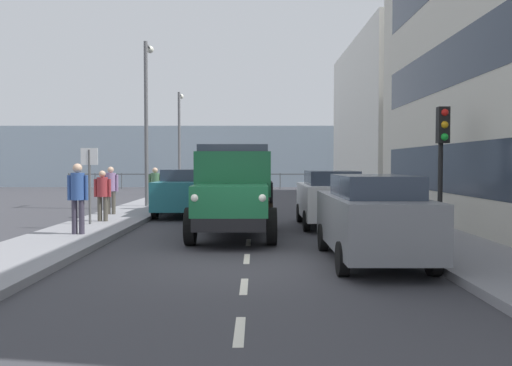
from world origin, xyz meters
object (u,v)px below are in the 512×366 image
object	(u,v)px
car_grey_kerbside_near	(372,217)
traffic_light_near	(442,142)
car_white_kerbside_1	(330,198)
pedestrian_couple_a	(155,185)
pedestrian_strolling	(78,192)
street_sign	(89,172)
lamp_post_promenade	(147,109)
truck_vintage_green	(233,193)
pedestrian_by_lamp	(111,186)
pedestrian_in_dark_coat	(102,192)
lamp_post_far	(180,133)
car_teal_oppositeside_0	(185,191)

from	to	relation	value
car_grey_kerbside_near	traffic_light_near	bearing A→B (deg)	-129.83
car_white_kerbside_1	car_grey_kerbside_near	bearing A→B (deg)	90.00
pedestrian_couple_a	traffic_light_near	size ratio (longest dim) A/B	0.51
pedestrian_strolling	street_sign	xyz separation A→B (m)	(0.40, -2.20, 0.47)
car_white_kerbside_1	pedestrian_couple_a	world-z (taller)	pedestrian_couple_a
lamp_post_promenade	traffic_light_near	bearing A→B (deg)	135.50
truck_vintage_green	pedestrian_by_lamp	world-z (taller)	truck_vintage_green
truck_vintage_green	traffic_light_near	size ratio (longest dim) A/B	1.76
truck_vintage_green	pedestrian_by_lamp	distance (m)	6.61
pedestrian_in_dark_coat	truck_vintage_green	bearing A→B (deg)	148.83
car_grey_kerbside_near	pedestrian_strolling	distance (m)	7.44
pedestrian_couple_a	street_sign	size ratio (longest dim) A/B	0.72
pedestrian_in_dark_coat	lamp_post_far	size ratio (longest dim) A/B	0.25
car_grey_kerbside_near	pedestrian_by_lamp	world-z (taller)	pedestrian_by_lamp
pedestrian_couple_a	pedestrian_by_lamp	bearing A→B (deg)	60.72
car_white_kerbside_1	lamp_post_far	xyz separation A→B (m)	(7.04, -16.52, 2.96)
truck_vintage_green	car_white_kerbside_1	world-z (taller)	truck_vintage_green
car_teal_oppositeside_0	pedestrian_by_lamp	world-z (taller)	pedestrian_by_lamp
pedestrian_by_lamp	car_white_kerbside_1	bearing A→B (deg)	162.13
pedestrian_by_lamp	lamp_post_far	size ratio (longest dim) A/B	0.27
pedestrian_in_dark_coat	lamp_post_promenade	bearing A→B (deg)	-91.49
pedestrian_strolling	lamp_post_promenade	size ratio (longest dim) A/B	0.26
pedestrian_strolling	traffic_light_near	xyz separation A→B (m)	(-9.17, 0.15, 1.26)
pedestrian_couple_a	lamp_post_far	size ratio (longest dim) A/B	0.26
car_grey_kerbside_near	lamp_post_promenade	size ratio (longest dim) A/B	0.62
truck_vintage_green	street_sign	xyz separation A→B (m)	(4.32, -1.75, 0.50)
truck_vintage_green	pedestrian_in_dark_coat	size ratio (longest dim) A/B	3.59
pedestrian_strolling	lamp_post_promenade	xyz separation A→B (m)	(0.09, -8.95, 3.01)
lamp_post_far	street_sign	xyz separation A→B (m)	(0.17, 17.17, -2.17)
street_sign	pedestrian_by_lamp	bearing A→B (deg)	-85.92
truck_vintage_green	pedestrian_strolling	distance (m)	3.95
truck_vintage_green	pedestrian_couple_a	xyz separation A→B (m)	(3.37, -6.88, -0.07)
truck_vintage_green	pedestrian_strolling	xyz separation A→B (m)	(3.93, 0.45, 0.03)
car_grey_kerbside_near	pedestrian_couple_a	world-z (taller)	pedestrian_couple_a
car_grey_kerbside_near	pedestrian_couple_a	xyz separation A→B (m)	(6.25, -10.32, 0.21)
truck_vintage_green	lamp_post_far	distance (m)	19.56
pedestrian_by_lamp	lamp_post_promenade	size ratio (longest dim) A/B	0.24
car_grey_kerbside_near	car_teal_oppositeside_0	world-z (taller)	same
pedestrian_couple_a	lamp_post_far	xyz separation A→B (m)	(0.78, -12.04, 2.74)
traffic_light_near	lamp_post_promenade	bearing A→B (deg)	-44.50
pedestrian_couple_a	lamp_post_far	distance (m)	12.38
pedestrian_by_lamp	street_sign	distance (m)	3.10
pedestrian_strolling	traffic_light_near	world-z (taller)	traffic_light_near
car_teal_oppositeside_0	pedestrian_strolling	bearing A→B (deg)	73.54
pedestrian_couple_a	pedestrian_in_dark_coat	bearing A→B (deg)	79.62
car_teal_oppositeside_0	lamp_post_far	distance (m)	13.54
pedestrian_couple_a	car_teal_oppositeside_0	bearing A→B (deg)	142.59
pedestrian_in_dark_coat	car_white_kerbside_1	bearing A→B (deg)	179.03
traffic_light_near	lamp_post_promenade	distance (m)	13.10
pedestrian_in_dark_coat	pedestrian_by_lamp	world-z (taller)	pedestrian_by_lamp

